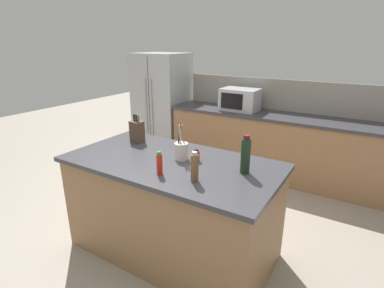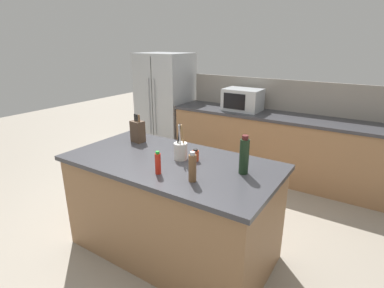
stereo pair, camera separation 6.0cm
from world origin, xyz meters
name	(u,v)px [view 2 (the right image)]	position (x,y,z in m)	size (l,w,h in m)	color
ground_plane	(173,249)	(0.00, 0.00, 0.00)	(14.00, 14.00, 0.00)	gray
back_counter_run	(278,146)	(0.30, 2.20, 0.47)	(3.24, 0.66, 0.94)	#936B47
wall_backsplash	(289,96)	(0.30, 2.52, 1.17)	(3.20, 0.03, 0.46)	gray
kitchen_island	(172,207)	(0.00, 0.00, 0.47)	(1.90, 0.99, 0.94)	#936B47
refrigerator	(166,104)	(-1.79, 2.25, 0.87)	(0.87, 0.75, 1.74)	#ADB2B7
microwave	(243,100)	(-0.29, 2.20, 1.10)	(0.55, 0.39, 0.32)	#ADB2B7
knife_block	(138,131)	(-0.59, 0.23, 1.05)	(0.14, 0.12, 0.29)	#4C3828
utensil_crock	(181,150)	(0.06, 0.07, 1.02)	(0.12, 0.12, 0.32)	beige
spice_jar_paprika	(196,155)	(0.19, 0.11, 0.99)	(0.06, 0.06, 0.11)	#B73D1E
hot_sauce_bottle	(158,163)	(0.09, -0.28, 1.03)	(0.05, 0.05, 0.19)	red
wine_bottle	(244,156)	(0.65, 0.10, 1.09)	(0.08, 0.08, 0.31)	black
pepper_grinder	(192,168)	(0.39, -0.24, 1.05)	(0.06, 0.06, 0.23)	brown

